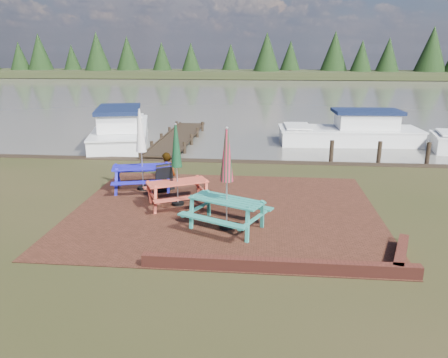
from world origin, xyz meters
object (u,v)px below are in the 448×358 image
picnic_table_red (177,178)px  picnic_table_teal (227,195)px  person (166,153)px  jetty (177,138)px  chalkboard (164,178)px  boat_near (352,133)px  picnic_table_blue (142,163)px  boat_jetty (121,132)px

picnic_table_red → picnic_table_teal: bearing=-72.4°
picnic_table_teal → person: size_ratio=1.47×
jetty → picnic_table_red: bearing=-78.6°
picnic_table_teal → chalkboard: (-2.37, 2.94, -0.49)m
boat_near → person: size_ratio=3.99×
chalkboard → jetty: bearing=63.2°
picnic_table_teal → person: bearing=145.3°
picnic_table_blue → chalkboard: bearing=-25.0°
jetty → boat_jetty: bearing=-171.5°
picnic_table_red → picnic_table_blue: 2.06m
jetty → person: bearing=-82.0°
picnic_table_red → boat_jetty: bearing=90.1°
picnic_table_teal → boat_jetty: (-6.58, 11.16, -0.49)m
boat_near → person: person is taller
person → picnic_table_teal: bearing=107.9°
picnic_table_teal → picnic_table_blue: size_ratio=0.99×
picnic_table_blue → person: (0.44, 1.66, -0.03)m
picnic_table_blue → jetty: bearing=79.1°
boat_jetty → person: 7.50m
picnic_table_blue → boat_near: picnic_table_blue is taller
chalkboard → picnic_table_blue: bearing=134.0°
picnic_table_blue → person: bearing=60.7°
jetty → person: size_ratio=4.89×
person → chalkboard: bearing=88.9°
jetty → boat_near: bearing=5.5°
chalkboard → person: size_ratio=0.49×
chalkboard → jetty: chalkboard is taller
picnic_table_teal → person: (-2.71, 4.75, -0.03)m
jetty → boat_near: (9.20, 0.89, 0.28)m
picnic_table_teal → boat_near: bearing=91.7°
boat_jetty → person: size_ratio=4.37×
picnic_table_teal → boat_jetty: 12.96m
jetty → boat_jetty: 2.96m
picnic_table_teal → picnic_table_blue: picnic_table_blue is taller
chalkboard → boat_near: 12.39m
chalkboard → boat_near: (7.90, 9.54, -0.08)m
chalkboard → jetty: size_ratio=0.10×
boat_jetty → picnic_table_teal: bearing=-73.8°
chalkboard → jetty: 8.76m
boat_near → picnic_table_teal: bearing=153.2°
picnic_table_blue → jetty: 8.56m
picnic_table_teal → boat_jetty: bearing=146.1°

